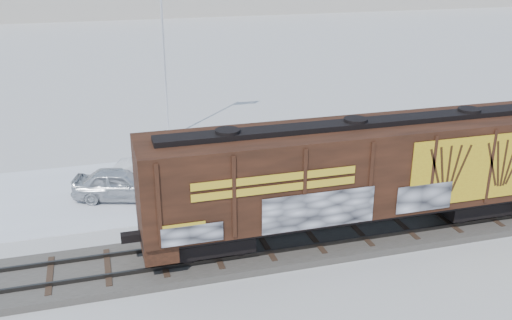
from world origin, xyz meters
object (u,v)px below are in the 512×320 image
object	(u,v)px
car_white	(166,173)
car_dark	(302,164)
flagpole	(167,73)
car_silver	(121,184)
hopper_railcar	(353,171)

from	to	relation	value
car_white	car_dark	size ratio (longest dim) A/B	0.96
flagpole	car_silver	distance (m)	9.76
car_white	flagpole	bearing A→B (deg)	11.38
car_silver	car_dark	world-z (taller)	car_dark
car_white	car_silver	bearing A→B (deg)	122.80
flagpole	car_dark	distance (m)	10.68
flagpole	car_white	bearing A→B (deg)	-99.32
car_white	car_dark	world-z (taller)	car_white
car_white	car_dark	bearing A→B (deg)	-73.52
car_white	car_dark	xyz separation A→B (m)	(6.85, -0.51, -0.07)
hopper_railcar	car_silver	xyz separation A→B (m)	(-8.65, 6.53, -2.19)
hopper_railcar	flagpole	world-z (taller)	flagpole
car_white	car_dark	distance (m)	6.87
flagpole	car_dark	bearing A→B (deg)	-56.99
flagpole	hopper_railcar	bearing A→B (deg)	-71.08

